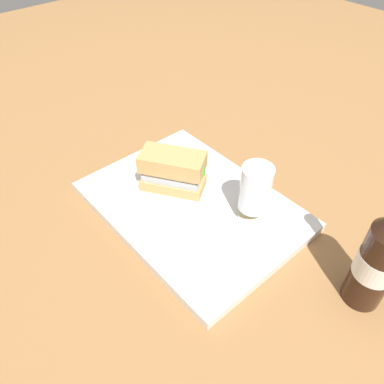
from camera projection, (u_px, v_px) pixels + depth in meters
name	position (u px, v px, depth m)	size (l,w,h in m)	color
ground_plane	(192.00, 209.00, 0.80)	(3.00, 3.00, 0.00)	olive
tray	(192.00, 206.00, 0.79)	(0.44, 0.32, 0.02)	silver
placemat	(192.00, 202.00, 0.78)	(0.38, 0.27, 0.00)	silver
plate	(174.00, 189.00, 0.80)	(0.19, 0.19, 0.01)	white
sandwich	(174.00, 171.00, 0.77)	(0.14, 0.13, 0.08)	tan
beer_glass	(255.00, 192.00, 0.71)	(0.06, 0.06, 0.12)	silver
napkin_folded	(197.00, 246.00, 0.69)	(0.09, 0.07, 0.01)	white
beer_bottle	(380.00, 259.00, 0.57)	(0.07, 0.07, 0.27)	black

